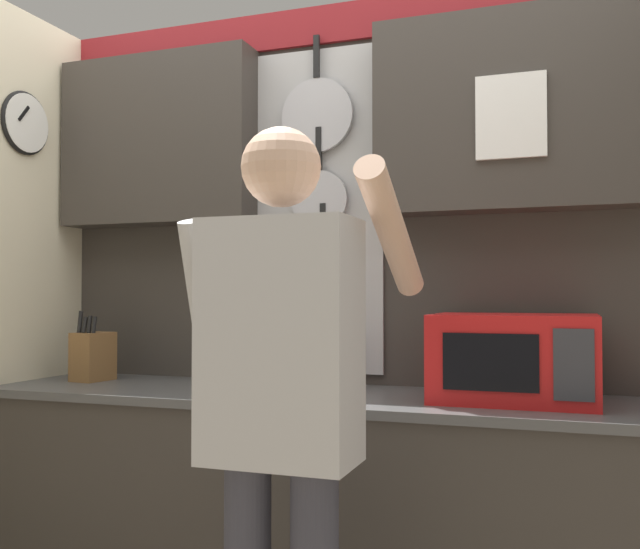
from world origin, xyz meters
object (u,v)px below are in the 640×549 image
at_px(microwave, 515,358).
at_px(person, 282,393).
at_px(knife_block, 93,356).
at_px(utensil_crock, 281,367).

height_order(microwave, person, person).
relative_size(microwave, knife_block, 1.84).
distance_m(microwave, person, 0.85).
xyz_separation_m(microwave, utensil_crock, (-0.80, 0.00, -0.06)).
relative_size(utensil_crock, person, 0.19).
relative_size(knife_block, utensil_crock, 0.86).
bearing_deg(microwave, knife_block, 179.97).
xyz_separation_m(utensil_crock, person, (0.29, -0.68, 0.01)).
height_order(knife_block, utensil_crock, utensil_crock).
height_order(microwave, utensil_crock, utensil_crock).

